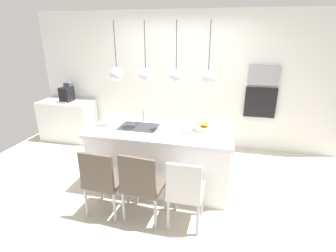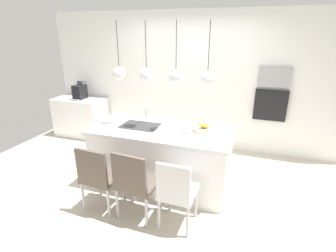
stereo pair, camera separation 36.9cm
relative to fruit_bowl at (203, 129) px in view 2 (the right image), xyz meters
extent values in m
plane|color=beige|center=(-0.60, -0.08, -0.94)|extent=(6.60, 6.60, 0.00)
cube|color=white|center=(-0.60, 1.57, 0.36)|extent=(6.00, 0.10, 2.60)
cube|color=white|center=(-0.60, -0.08, -0.52)|extent=(1.98, 0.92, 0.84)
cube|color=white|center=(-0.60, -0.08, -0.07)|extent=(2.04, 0.98, 0.06)
cube|color=#2D2D30|center=(-0.94, -0.08, -0.05)|extent=(0.56, 0.40, 0.02)
cylinder|color=silver|center=(-0.94, 0.16, 0.07)|extent=(0.02, 0.02, 0.22)
cylinder|color=silver|center=(-0.94, 0.08, 0.17)|extent=(0.02, 0.16, 0.02)
cylinder|color=beige|center=(0.00, 0.00, -0.01)|extent=(0.30, 0.30, 0.06)
sphere|color=red|center=(0.00, 0.00, 0.04)|extent=(0.07, 0.07, 0.07)
sphere|color=orange|center=(0.03, 0.00, 0.05)|extent=(0.08, 0.08, 0.08)
ellipsoid|color=yellow|center=(-0.01, -0.05, 0.07)|extent=(0.19, 0.06, 0.07)
cube|color=white|center=(-3.00, 1.20, -0.52)|extent=(1.10, 0.60, 0.84)
cube|color=black|center=(-2.96, 1.20, 0.05)|extent=(0.20, 0.28, 0.30)
cube|color=gray|center=(-2.96, 1.03, -0.09)|extent=(0.16, 0.08, 0.02)
cube|color=#4C515B|center=(-2.96, 1.29, 0.24)|extent=(0.14, 0.11, 0.08)
cube|color=#9E9EA3|center=(0.90, 1.50, 0.53)|extent=(0.54, 0.08, 0.34)
cube|color=black|center=(0.90, 1.50, 0.03)|extent=(0.56, 0.08, 0.56)
cube|color=brown|center=(-1.12, -0.87, -0.49)|extent=(0.47, 0.45, 0.06)
cube|color=brown|center=(-1.13, -1.06, -0.25)|extent=(0.43, 0.06, 0.43)
cylinder|color=#B2B2B7|center=(-0.91, -0.69, -0.73)|extent=(0.04, 0.04, 0.42)
cylinder|color=#B2B2B7|center=(-1.31, -0.67, -0.73)|extent=(0.04, 0.04, 0.42)
cylinder|color=#B2B2B7|center=(-0.93, -1.06, -0.73)|extent=(0.04, 0.04, 0.42)
cylinder|color=#B2B2B7|center=(-1.32, -1.04, -0.73)|extent=(0.04, 0.04, 0.42)
cube|color=brown|center=(-0.61, -0.87, -0.49)|extent=(0.51, 0.47, 0.06)
cube|color=brown|center=(-0.62, -1.06, -0.24)|extent=(0.45, 0.08, 0.44)
cylinder|color=#B2B2B7|center=(-0.38, -0.70, -0.73)|extent=(0.04, 0.04, 0.43)
cylinder|color=#B2B2B7|center=(-0.79, -0.67, -0.73)|extent=(0.04, 0.04, 0.43)
cylinder|color=#B2B2B7|center=(-0.42, -1.07, -0.73)|extent=(0.04, 0.04, 0.43)
cylinder|color=#B2B2B7|center=(-0.83, -1.04, -0.73)|extent=(0.04, 0.04, 0.43)
cube|color=silver|center=(-0.09, -0.87, -0.49)|extent=(0.41, 0.44, 0.06)
cube|color=silver|center=(-0.09, -1.07, -0.25)|extent=(0.39, 0.05, 0.42)
cylinder|color=#B2B2B7|center=(0.08, -0.68, -0.73)|extent=(0.04, 0.04, 0.42)
cylinder|color=#B2B2B7|center=(-0.26, -0.68, -0.73)|extent=(0.04, 0.04, 0.42)
cylinder|color=#B2B2B7|center=(0.08, -1.06, -0.73)|extent=(0.04, 0.04, 0.42)
cylinder|color=#B2B2B7|center=(-0.27, -1.05, -0.73)|extent=(0.04, 0.04, 0.42)
sphere|color=silver|center=(-1.23, -0.08, 0.72)|extent=(0.19, 0.19, 0.19)
cylinder|color=black|center=(-1.23, -0.08, 1.11)|extent=(0.01, 0.01, 0.60)
sphere|color=silver|center=(-0.81, -0.08, 0.72)|extent=(0.19, 0.19, 0.19)
cylinder|color=black|center=(-0.81, -0.08, 1.11)|extent=(0.01, 0.01, 0.60)
sphere|color=silver|center=(-0.39, -0.08, 0.72)|extent=(0.19, 0.19, 0.19)
cylinder|color=black|center=(-0.39, -0.08, 1.11)|extent=(0.01, 0.01, 0.60)
sphere|color=silver|center=(0.04, -0.08, 0.72)|extent=(0.19, 0.19, 0.19)
cylinder|color=black|center=(0.04, -0.08, 1.11)|extent=(0.01, 0.01, 0.60)
camera|label=1|loc=(0.29, -3.45, 1.29)|focal=27.71mm
camera|label=2|loc=(0.65, -3.35, 1.29)|focal=27.71mm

